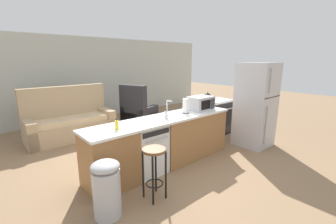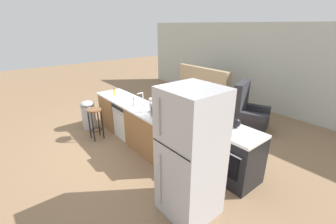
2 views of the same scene
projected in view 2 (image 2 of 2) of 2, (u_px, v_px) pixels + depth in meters
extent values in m
plane|color=#896B4C|center=(136.00, 139.00, 5.33)|extent=(24.00, 24.00, 0.00)
cube|color=beige|center=(253.00, 66.00, 7.11)|extent=(10.00, 0.06, 2.60)
cube|color=#9E6B3D|center=(117.00, 111.00, 5.84)|extent=(0.75, 0.62, 0.86)
cube|color=#9E6B3D|center=(156.00, 135.00, 4.58)|extent=(1.55, 0.62, 0.86)
cube|color=white|center=(138.00, 106.00, 4.90)|extent=(2.94, 0.66, 0.04)
cube|color=#3F2A18|center=(140.00, 140.00, 5.21)|extent=(2.86, 0.56, 0.08)
cube|color=white|center=(130.00, 119.00, 5.36)|extent=(0.58, 0.58, 0.84)
cube|color=black|center=(117.00, 108.00, 5.05)|extent=(0.52, 0.01, 0.08)
cylinder|color=#B2B2B7|center=(117.00, 112.00, 5.08)|extent=(0.44, 0.02, 0.02)
cube|color=black|center=(236.00, 158.00, 3.80)|extent=(0.76, 0.64, 0.85)
cube|color=black|center=(224.00, 163.00, 3.59)|extent=(0.53, 0.01, 0.43)
cylinder|color=silver|center=(225.00, 151.00, 3.50)|extent=(0.61, 0.03, 0.03)
cube|color=white|center=(239.00, 134.00, 3.64)|extent=(0.76, 0.64, 0.05)
torus|color=black|center=(226.00, 132.00, 3.68)|extent=(0.16, 0.16, 0.01)
torus|color=black|center=(244.00, 139.00, 3.43)|extent=(0.16, 0.16, 0.01)
torus|color=black|center=(235.00, 128.00, 3.83)|extent=(0.16, 0.16, 0.01)
torus|color=black|center=(253.00, 135.00, 3.58)|extent=(0.16, 0.16, 0.01)
cube|color=#B7B7BC|center=(191.00, 155.00, 2.97)|extent=(0.72, 0.70, 1.84)
cylinder|color=#B2B2B7|center=(159.00, 117.00, 2.69)|extent=(0.02, 0.02, 0.49)
cylinder|color=#B2B2B7|center=(160.00, 180.00, 3.03)|extent=(0.02, 0.02, 0.80)
cube|color=black|center=(170.00, 149.00, 2.68)|extent=(0.68, 0.01, 0.01)
cube|color=#B7B7BC|center=(166.00, 111.00, 4.14)|extent=(0.50, 0.36, 0.28)
cube|color=black|center=(156.00, 113.00, 4.06)|extent=(0.27, 0.01, 0.18)
cube|color=#2D2D33|center=(163.00, 116.00, 3.91)|extent=(0.11, 0.01, 0.21)
cylinder|color=silver|center=(143.00, 105.00, 4.83)|extent=(0.07, 0.07, 0.03)
cylinder|color=silver|center=(143.00, 99.00, 4.78)|extent=(0.02, 0.02, 0.26)
cylinder|color=silver|center=(140.00, 93.00, 4.69)|extent=(0.02, 0.14, 0.02)
cylinder|color=#4C4C51|center=(152.00, 111.00, 4.50)|extent=(0.14, 0.14, 0.01)
cylinder|color=white|center=(152.00, 105.00, 4.45)|extent=(0.11, 0.11, 0.27)
cylinder|color=silver|center=(134.00, 102.00, 4.83)|extent=(0.06, 0.06, 0.14)
cylinder|color=black|center=(134.00, 98.00, 4.80)|extent=(0.02, 0.02, 0.04)
cylinder|color=yellow|center=(114.00, 93.00, 5.52)|extent=(0.06, 0.06, 0.14)
cylinder|color=black|center=(114.00, 89.00, 5.49)|extent=(0.02, 0.02, 0.04)
sphere|color=black|center=(236.00, 123.00, 3.79)|extent=(0.17, 0.17, 0.17)
sphere|color=black|center=(236.00, 118.00, 3.76)|extent=(0.03, 0.03, 0.03)
cone|color=black|center=(240.00, 123.00, 3.73)|extent=(0.08, 0.04, 0.06)
cylinder|color=brown|center=(94.00, 110.00, 5.10)|extent=(0.32, 0.32, 0.04)
cylinder|color=black|center=(89.00, 125.00, 5.25)|extent=(0.03, 0.03, 0.70)
cylinder|color=black|center=(93.00, 128.00, 5.08)|extent=(0.03, 0.03, 0.70)
cylinder|color=black|center=(99.00, 122.00, 5.38)|extent=(0.03, 0.03, 0.70)
cylinder|color=black|center=(103.00, 125.00, 5.22)|extent=(0.03, 0.03, 0.70)
torus|color=black|center=(97.00, 130.00, 5.28)|extent=(0.25, 0.25, 0.02)
cylinder|color=#B7B7BC|center=(89.00, 117.00, 5.78)|extent=(0.34, 0.34, 0.62)
ellipsoid|color=#B7B7BC|center=(87.00, 104.00, 5.65)|extent=(0.35, 0.35, 0.14)
cube|color=tan|center=(195.00, 101.00, 7.25)|extent=(2.01, 0.91, 0.42)
cube|color=tan|center=(203.00, 87.00, 7.29)|extent=(2.00, 0.25, 1.27)
cube|color=tan|center=(177.00, 92.00, 7.87)|extent=(0.21, 0.90, 0.62)
cube|color=tan|center=(217.00, 106.00, 6.56)|extent=(0.21, 0.90, 0.62)
cube|color=beige|center=(182.00, 90.00, 7.53)|extent=(0.56, 0.63, 0.12)
cube|color=beige|center=(194.00, 94.00, 7.13)|extent=(0.56, 0.63, 0.12)
cube|color=beige|center=(207.00, 98.00, 6.73)|extent=(0.56, 0.63, 0.12)
cube|color=#2D2D33|center=(250.00, 121.00, 5.79)|extent=(1.04, 1.07, 0.40)
cube|color=#2D2D33|center=(240.00, 105.00, 5.79)|extent=(0.47, 0.87, 1.20)
cube|color=#2D2D33|center=(247.00, 123.00, 5.49)|extent=(0.81, 0.42, 0.55)
cube|color=#2D2D33|center=(253.00, 114.00, 6.04)|extent=(0.81, 0.42, 0.55)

